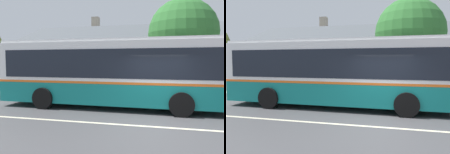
{
  "view_description": "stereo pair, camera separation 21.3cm",
  "coord_description": "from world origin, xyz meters",
  "views": [
    {
      "loc": [
        0.2,
        -7.39,
        2.23
      ],
      "look_at": [
        -2.43,
        3.85,
        1.39
      ],
      "focal_mm": 35.0,
      "sensor_mm": 36.0,
      "label": 1
    },
    {
      "loc": [
        0.4,
        -7.34,
        2.23
      ],
      "look_at": [
        -2.43,
        3.85,
        1.39
      ],
      "focal_mm": 35.0,
      "sensor_mm": 36.0,
      "label": 2
    }
  ],
  "objects": [
    {
      "name": "ground_plane",
      "position": [
        0.0,
        0.0,
        0.0
      ],
      "size": [
        300.0,
        300.0,
        0.0
      ],
      "primitive_type": "plane",
      "color": "#424244"
    },
    {
      "name": "sidewalk_far",
      "position": [
        0.0,
        6.0,
        0.07
      ],
      "size": [
        60.0,
        3.0,
        0.15
      ],
      "primitive_type": "cube",
      "color": "#ADAAA3",
      "rests_on": "ground"
    },
    {
      "name": "lane_divider_stripe",
      "position": [
        0.0,
        0.0,
        0.0
      ],
      "size": [
        60.0,
        0.16,
        0.01
      ],
      "primitive_type": "cube",
      "color": "beige",
      "rests_on": "ground"
    },
    {
      "name": "community_building",
      "position": [
        -0.14,
        13.2,
        2.07
      ],
      "size": [
        23.8,
        8.63,
        6.66
      ],
      "color": "tan",
      "rests_on": "ground"
    },
    {
      "name": "transit_bus",
      "position": [
        -2.3,
        2.9,
        1.73
      ],
      "size": [
        10.69,
        2.88,
        3.23
      ],
      "color": "#147F7A",
      "rests_on": "ground"
    },
    {
      "name": "bench_by_building",
      "position": [
        -9.11,
        5.48,
        0.56
      ],
      "size": [
        1.52,
        0.51,
        0.94
      ],
      "color": "brown",
      "rests_on": "sidewalk_far"
    },
    {
      "name": "street_tree_primary",
      "position": [
        1.35,
        7.15,
        3.86
      ],
      "size": [
        4.3,
        4.3,
        6.15
      ],
      "color": "#4C3828",
      "rests_on": "ground"
    }
  ]
}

